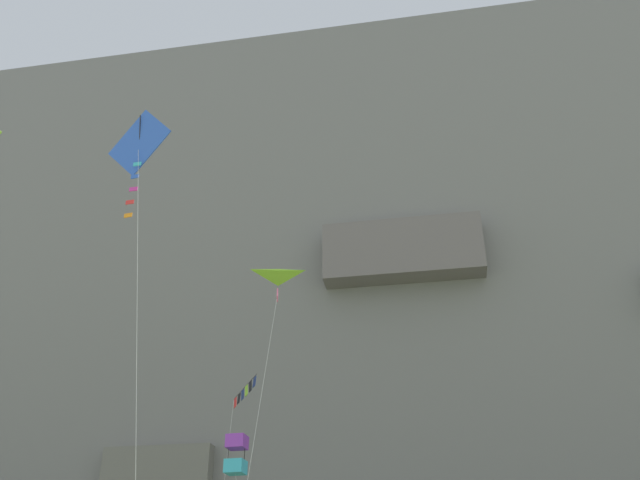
# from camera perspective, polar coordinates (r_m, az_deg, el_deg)

# --- Properties ---
(cliff_face) EXTENTS (180.00, 30.72, 69.47)m
(cliff_face) POSITION_cam_1_polar(r_m,az_deg,el_deg) (83.13, 7.58, -6.49)
(cliff_face) COLOR slate
(cliff_face) RESTS_ON ground
(kite_banner_mid_center) EXTENTS (2.21, 3.79, 13.19)m
(kite_banner_mid_center) POSITION_cam_1_polar(r_m,az_deg,el_deg) (34.71, -6.38, -13.18)
(kite_banner_mid_center) COLOR black
(kite_banner_mid_center) RESTS_ON ground
(kite_delta_low_left) EXTENTS (1.85, 5.79, 15.34)m
(kite_delta_low_left) POSITION_cam_1_polar(r_m,az_deg,el_deg) (29.49, -3.56, -5.12)
(kite_delta_low_left) COLOR #8CCC33
(kite_delta_low_left) RESTS_ON ground
(kite_diamond_high_left) EXTENTS (4.09, 1.58, 19.25)m
(kite_diamond_high_left) POSITION_cam_1_polar(r_m,az_deg,el_deg) (25.55, -14.65, 7.20)
(kite_diamond_high_left) COLOR blue
(kite_diamond_high_left) RESTS_ON ground
(kite_box_far_left) EXTENTS (3.04, 1.83, 10.50)m
(kite_box_far_left) POSITION_cam_1_polar(r_m,az_deg,el_deg) (32.65, -6.89, -17.13)
(kite_box_far_left) COLOR purple
(kite_box_far_left) RESTS_ON ground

